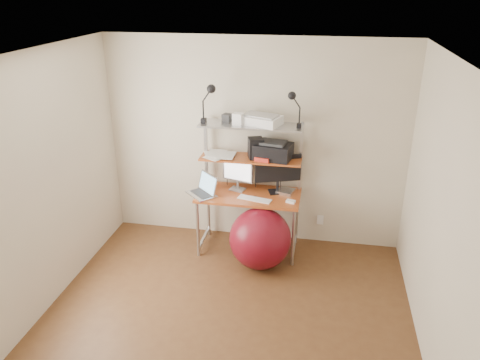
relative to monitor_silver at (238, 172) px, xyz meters
The scene contains 20 objects.
room 1.59m from the monitor_silver, 84.32° to the right, with size 3.60×3.60×3.60m.
computer_desk 0.16m from the monitor_silver, 19.12° to the right, with size 1.20×0.60×1.57m.
wall_outlet 1.23m from the monitor_silver, 12.81° to the left, with size 0.08×0.01×0.12m, color white.
monitor_silver is the anchor object (origin of this frame).
monitor_black 0.48m from the monitor_silver, ahead, with size 0.52×0.23×0.54m.
laptop 0.45m from the monitor_silver, 149.81° to the right, with size 0.44×0.44×0.31m.
keyboard 0.41m from the monitor_silver, 45.32° to the right, with size 0.39×0.11×0.01m, color white.
mouse 0.74m from the monitor_silver, 21.06° to the right, with size 0.10×0.06×0.03m, color white.
mac_mini 0.61m from the monitor_silver, ahead, with size 0.19×0.19×0.04m, color #BDBDC1.
phone 0.40m from the monitor_silver, 44.91° to the right, with size 0.06×0.12×0.01m, color black.
printer 0.49m from the monitor_silver, ahead, with size 0.48×0.37×0.21m.
nas_cube 0.37m from the monitor_silver, ahead, with size 0.16×0.16×0.24m, color black.
red_box 0.38m from the monitor_silver, 12.49° to the right, with size 0.17×0.11×0.05m, color red.
scanner 0.69m from the monitor_silver, ahead, with size 0.51×0.41×0.12m.
box_white 0.65m from the monitor_silver, 62.95° to the right, with size 0.11×0.09×0.13m, color white.
box_grey 0.65m from the monitor_silver, 157.64° to the left, with size 0.10×0.10×0.10m, color #2F2F32.
clip_lamp_left 0.96m from the monitor_silver, behind, with size 0.18×0.10×0.45m.
clip_lamp_right 1.08m from the monitor_silver, ahead, with size 0.16×0.09×0.40m.
exercise_ball 0.83m from the monitor_silver, 52.49° to the right, with size 0.70×0.70×0.70m, color maroon.
paper_stack 0.30m from the monitor_silver, behind, with size 0.41×0.41×0.02m.
Camera 1 is at (0.80, -3.47, 3.05)m, focal length 35.00 mm.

